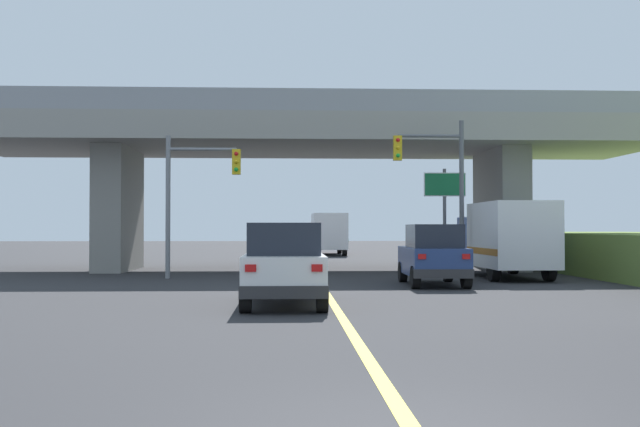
% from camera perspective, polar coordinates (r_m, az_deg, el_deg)
% --- Properties ---
extents(ground, '(160.00, 160.00, 0.00)m').
position_cam_1_polar(ground, '(35.22, -0.61, -4.18)').
color(ground, '#2B2B2D').
extents(overpass_bridge, '(30.83, 8.72, 7.53)m').
position_cam_1_polar(overpass_bridge, '(35.35, -0.61, 4.69)').
color(overpass_bridge, gray).
rests_on(overpass_bridge, ground).
extents(lane_divider_stripe, '(0.20, 25.40, 0.01)m').
position_cam_1_polar(lane_divider_stripe, '(19.75, 0.92, -6.59)').
color(lane_divider_stripe, yellow).
rests_on(lane_divider_stripe, ground).
extents(suv_lead, '(1.98, 4.69, 2.02)m').
position_cam_1_polar(suv_lead, '(18.96, -2.67, -3.75)').
color(suv_lead, silver).
rests_on(suv_lead, ground).
extents(suv_crossing, '(1.95, 4.31, 2.02)m').
position_cam_1_polar(suv_crossing, '(25.82, 8.36, -3.05)').
color(suv_crossing, navy).
rests_on(suv_crossing, ground).
extents(box_truck, '(2.33, 6.51, 2.85)m').
position_cam_1_polar(box_truck, '(30.19, 13.59, -1.77)').
color(box_truck, navy).
rests_on(box_truck, ground).
extents(sedan_oncoming, '(2.00, 4.42, 2.02)m').
position_cam_1_polar(sedan_oncoming, '(43.10, -2.66, -2.27)').
color(sedan_oncoming, silver).
rests_on(sedan_oncoming, ground).
extents(traffic_signal_nearside, '(2.76, 0.36, 6.09)m').
position_cam_1_polar(traffic_signal_nearside, '(30.29, 8.86, 2.65)').
color(traffic_signal_nearside, '#56595E').
rests_on(traffic_signal_nearside, ground).
extents(traffic_signal_farside, '(2.83, 0.36, 5.41)m').
position_cam_1_polar(traffic_signal_farside, '(29.61, -9.38, 2.01)').
color(traffic_signal_farside, slate).
rests_on(traffic_signal_farside, ground).
extents(highway_sign, '(1.74, 0.17, 4.36)m').
position_cam_1_polar(highway_sign, '(32.34, 9.21, 1.29)').
color(highway_sign, '#56595E').
rests_on(highway_sign, ground).
extents(semi_truck_distant, '(2.33, 7.48, 2.93)m').
position_cam_1_polar(semi_truck_distant, '(54.93, 0.62, -1.45)').
color(semi_truck_distant, red).
rests_on(semi_truck_distant, ground).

